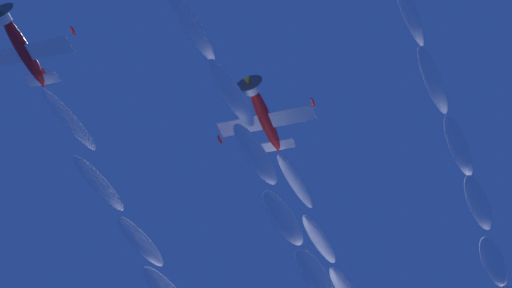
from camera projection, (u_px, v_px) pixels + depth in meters
name	position (u px, v px, depth m)	size (l,w,h in m)	color
airplane_right_wingman	(22.00, 47.00, 67.68)	(7.73, 7.02, 2.80)	red
airplane_slot_tail	(264.00, 116.00, 72.67)	(7.80, 7.00, 2.70)	red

